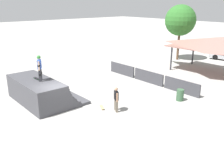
# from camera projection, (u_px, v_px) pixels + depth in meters

# --- Properties ---
(ground_plane) EXTENTS (160.00, 160.00, 0.00)m
(ground_plane) POSITION_uv_depth(u_px,v_px,m) (65.00, 111.00, 16.42)
(ground_plane) COLOR #A3A09B
(quarter_pipe_ramp) EXTENTS (5.37, 3.85, 1.70)m
(quarter_pipe_ramp) POSITION_uv_depth(u_px,v_px,m) (40.00, 92.00, 17.78)
(quarter_pipe_ramp) COLOR #424247
(quarter_pipe_ramp) RESTS_ON ground
(skater_on_deck) EXTENTS (0.72, 0.54, 1.76)m
(skater_on_deck) POSITION_uv_depth(u_px,v_px,m) (40.00, 66.00, 16.84)
(skater_on_deck) COLOR #2D2D33
(skater_on_deck) RESTS_ON quarter_pipe_ramp
(skateboard_on_deck) EXTENTS (0.79, 0.27, 0.09)m
(skateboard_on_deck) POSITION_uv_depth(u_px,v_px,m) (37.00, 79.00, 17.42)
(skateboard_on_deck) COLOR green
(skateboard_on_deck) RESTS_ON quarter_pipe_ramp
(bystander_walking) EXTENTS (0.63, 0.41, 1.65)m
(bystander_walking) POSITION_uv_depth(u_px,v_px,m) (116.00, 98.00, 16.16)
(bystander_walking) COLOR #6B6051
(bystander_walking) RESTS_ON ground
(skateboard_on_ground) EXTENTS (0.84, 0.55, 0.09)m
(skateboard_on_ground) POSITION_uv_depth(u_px,v_px,m) (102.00, 107.00, 16.89)
(skateboard_on_ground) COLOR green
(skateboard_on_ground) RESTS_ON ground
(barrier_fence) EXTENTS (10.12, 0.12, 1.05)m
(barrier_fence) POSITION_uv_depth(u_px,v_px,m) (148.00, 77.00, 22.09)
(barrier_fence) COLOR #3D3D42
(barrier_fence) RESTS_ON ground
(pavilion_shelter) EXTENTS (9.97, 4.80, 3.72)m
(pavilion_shelter) POSITION_uv_depth(u_px,v_px,m) (223.00, 44.00, 23.66)
(pavilion_shelter) COLOR #2D2D33
(pavilion_shelter) RESTS_ON ground
(tree_beside_pavilion) EXTENTS (3.66, 3.66, 6.60)m
(tree_beside_pavilion) POSITION_uv_depth(u_px,v_px,m) (180.00, 20.00, 29.70)
(tree_beside_pavilion) COLOR brown
(tree_beside_pavilion) RESTS_ON ground
(trash_bin) EXTENTS (0.52, 0.52, 0.85)m
(trash_bin) POSITION_uv_depth(u_px,v_px,m) (180.00, 95.00, 18.09)
(trash_bin) COLOR #385B3D
(trash_bin) RESTS_ON ground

